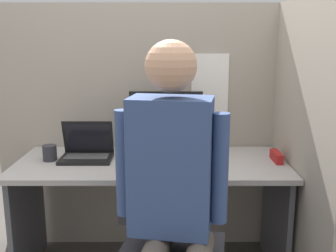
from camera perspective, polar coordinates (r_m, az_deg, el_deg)
cubicle_panel_back at (r=2.65m, az=-2.10°, el=-0.47°), size 2.10×0.05×1.64m
cubicle_panel_right at (r=2.36m, az=17.88°, el=-2.75°), size 0.04×1.29×1.64m
desk at (r=2.40m, az=-2.41°, el=-8.85°), size 1.60×0.66×0.71m
paper_box at (r=2.49m, az=-0.28°, el=-3.33°), size 0.30×0.20×0.06m
monitor at (r=2.45m, az=-0.28°, el=1.23°), size 0.45×0.18×0.34m
laptop at (r=2.42m, az=-11.68°, el=-3.68°), size 0.30×0.22×0.23m
mouse at (r=2.24m, az=-6.85°, el=-5.67°), size 0.06×0.06×0.03m
stapler at (r=2.42m, az=15.47°, el=-4.29°), size 0.04×0.16×0.06m
carrot_toy at (r=2.17m, az=5.87°, el=-6.06°), size 0.04×0.12×0.04m
office_chair at (r=1.88m, az=-0.22°, el=-14.62°), size 0.55×0.60×1.08m
person at (r=1.63m, az=0.77°, el=-8.72°), size 0.47×0.48×1.42m
coffee_mug at (r=2.55m, az=6.35°, el=-2.54°), size 0.07×0.07×0.10m
pen_cup at (r=2.45m, az=-16.78°, el=-3.76°), size 0.08×0.08×0.09m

